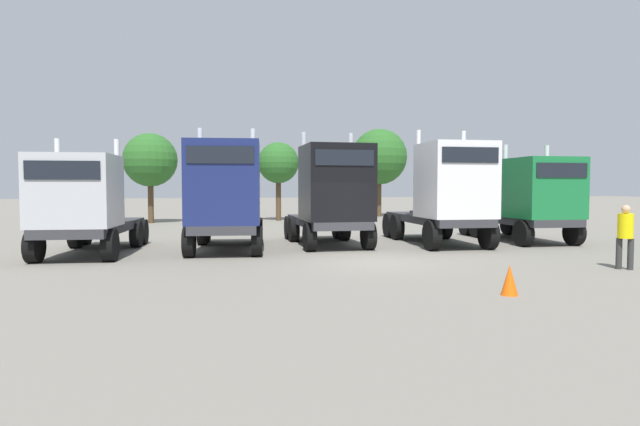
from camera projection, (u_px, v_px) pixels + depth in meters
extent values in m
plane|color=slate|center=(370.00, 262.00, 16.16)|extent=(200.00, 200.00, 0.00)
cube|color=#333338|center=(95.00, 227.00, 18.35)|extent=(2.79, 6.38, 0.30)
cube|color=#B7BABF|center=(76.00, 191.00, 16.35)|extent=(2.61, 2.50, 2.26)
cube|color=black|center=(62.00, 170.00, 15.17)|extent=(2.09, 0.24, 0.55)
cylinder|color=silver|center=(117.00, 182.00, 17.74)|extent=(0.20, 0.20, 2.86)
cylinder|color=silver|center=(58.00, 182.00, 17.47)|extent=(0.20, 0.20, 2.86)
cylinder|color=#333338|center=(105.00, 219.00, 19.68)|extent=(1.20, 1.20, 0.12)
cylinder|color=black|center=(110.00, 245.00, 16.15)|extent=(0.45, 1.03, 1.01)
cylinder|color=black|center=(34.00, 246.00, 15.84)|extent=(0.45, 1.03, 1.01)
cylinder|color=black|center=(136.00, 234.00, 20.00)|extent=(0.45, 1.03, 1.01)
cylinder|color=black|center=(76.00, 235.00, 19.69)|extent=(0.45, 1.03, 1.01)
cylinder|color=black|center=(142.00, 232.00, 21.09)|extent=(0.45, 1.03, 1.01)
cylinder|color=black|center=(85.00, 232.00, 20.78)|extent=(0.45, 1.03, 1.01)
cube|color=#333338|center=(228.00, 224.00, 19.49)|extent=(2.97, 6.26, 0.30)
cube|color=navy|center=(224.00, 183.00, 17.70)|extent=(2.71, 2.86, 2.78)
cube|color=black|center=(220.00, 155.00, 16.36)|extent=(2.09, 0.31, 0.55)
cylinder|color=silver|center=(253.00, 175.00, 19.21)|extent=(0.20, 0.20, 3.38)
cylinder|color=silver|center=(200.00, 175.00, 19.01)|extent=(0.20, 0.20, 3.38)
cylinder|color=#333338|center=(230.00, 217.00, 20.80)|extent=(1.23, 1.23, 0.12)
cylinder|color=black|center=(257.00, 241.00, 17.33)|extent=(0.48, 1.05, 1.01)
cylinder|color=black|center=(189.00, 242.00, 17.10)|extent=(0.48, 1.05, 1.01)
cylinder|color=black|center=(258.00, 232.00, 21.03)|extent=(0.48, 1.05, 1.01)
cylinder|color=black|center=(203.00, 232.00, 20.80)|extent=(0.48, 1.05, 1.01)
cylinder|color=black|center=(259.00, 230.00, 22.12)|extent=(0.48, 1.05, 1.01)
cylinder|color=black|center=(206.00, 230.00, 21.89)|extent=(0.48, 1.05, 1.01)
cube|color=#333338|center=(326.00, 221.00, 21.02)|extent=(2.31, 5.77, 0.30)
cube|color=black|center=(336.00, 183.00, 19.35)|extent=(2.45, 2.50, 2.78)
cube|color=black|center=(345.00, 158.00, 18.09)|extent=(2.10, 0.08, 0.55)
cylinder|color=silver|center=(351.00, 176.00, 20.88)|extent=(0.18, 0.18, 3.38)
cylinder|color=silver|center=(304.00, 175.00, 20.47)|extent=(0.18, 0.18, 3.38)
cylinder|color=#333338|center=(319.00, 215.00, 22.24)|extent=(1.12, 1.12, 0.12)
cylinder|color=black|center=(368.00, 236.00, 19.17)|extent=(0.37, 1.03, 1.02)
cylinder|color=black|center=(310.00, 237.00, 18.69)|extent=(0.37, 1.03, 1.02)
cylinder|color=black|center=(344.00, 229.00, 22.51)|extent=(0.37, 1.03, 1.02)
cylinder|color=black|center=(294.00, 230.00, 22.04)|extent=(0.37, 1.03, 1.02)
cylinder|color=black|center=(338.00, 227.00, 23.59)|extent=(0.37, 1.03, 1.02)
cylinder|color=black|center=(290.00, 228.00, 23.11)|extent=(0.37, 1.03, 1.02)
cube|color=#333338|center=(435.00, 219.00, 21.52)|extent=(2.61, 6.47, 0.30)
cube|color=white|center=(455.00, 180.00, 19.52)|extent=(2.56, 2.59, 2.79)
cube|color=black|center=(470.00, 155.00, 18.26)|extent=(2.10, 0.18, 0.55)
cylinder|color=silver|center=(463.00, 173.00, 21.01)|extent=(0.19, 0.19, 3.39)
cylinder|color=silver|center=(418.00, 173.00, 20.69)|extent=(0.19, 0.19, 3.39)
cylinder|color=#333338|center=(422.00, 212.00, 22.88)|extent=(1.17, 1.17, 0.12)
cylinder|color=black|center=(488.00, 235.00, 19.30)|extent=(0.42, 1.13, 1.11)
cylinder|color=black|center=(432.00, 235.00, 18.92)|extent=(0.42, 1.13, 1.11)
cylinder|color=black|center=(444.00, 226.00, 23.27)|extent=(0.42, 1.13, 1.11)
cylinder|color=black|center=(397.00, 227.00, 22.90)|extent=(0.42, 1.13, 1.11)
cylinder|color=black|center=(435.00, 225.00, 24.35)|extent=(0.42, 1.13, 1.11)
cylinder|color=black|center=(389.00, 225.00, 23.98)|extent=(0.42, 1.13, 1.11)
cube|color=#333338|center=(516.00, 219.00, 22.66)|extent=(2.52, 6.14, 0.30)
cube|color=#197238|center=(544.00, 188.00, 20.72)|extent=(2.52, 2.34, 2.39)
cube|color=black|center=(562.00, 170.00, 19.58)|extent=(2.10, 0.15, 0.55)
cylinder|color=silver|center=(546.00, 181.00, 22.12)|extent=(0.19, 0.19, 2.99)
cylinder|color=silver|center=(505.00, 181.00, 21.77)|extent=(0.19, 0.19, 2.99)
cylinder|color=#333338|center=(501.00, 213.00, 23.96)|extent=(1.16, 1.16, 0.12)
cylinder|color=black|center=(574.00, 233.00, 20.61)|extent=(0.40, 1.03, 1.02)
cylinder|color=black|center=(523.00, 234.00, 20.21)|extent=(0.40, 1.03, 1.02)
cylinder|color=black|center=(521.00, 226.00, 24.27)|extent=(0.40, 1.03, 1.02)
cylinder|color=black|center=(477.00, 226.00, 23.87)|extent=(0.40, 1.03, 1.02)
cylinder|color=black|center=(508.00, 224.00, 25.35)|extent=(0.40, 1.03, 1.02)
cylinder|color=black|center=(466.00, 225.00, 24.95)|extent=(0.40, 1.03, 1.02)
cylinder|color=#313131|center=(631.00, 254.00, 14.54)|extent=(0.23, 0.23, 0.87)
cylinder|color=#313131|center=(619.00, 254.00, 14.67)|extent=(0.23, 0.23, 0.87)
cylinder|color=yellow|center=(625.00, 226.00, 14.57)|extent=(0.56, 0.56, 0.69)
sphere|color=tan|center=(626.00, 209.00, 14.54)|extent=(0.24, 0.24, 0.24)
cone|color=#F2590C|center=(510.00, 280.00, 11.10)|extent=(0.36, 0.36, 0.65)
cylinder|color=#4C3823|center=(151.00, 202.00, 33.47)|extent=(0.36, 0.36, 2.68)
sphere|color=#286023|center=(150.00, 160.00, 33.34)|extent=(3.41, 3.41, 3.41)
cylinder|color=#4C3823|center=(278.00, 200.00, 35.99)|extent=(0.36, 0.36, 2.85)
sphere|color=#286023|center=(278.00, 163.00, 35.87)|extent=(2.81, 2.81, 2.81)
cylinder|color=#4C3823|center=(379.00, 198.00, 41.13)|extent=(0.36, 0.36, 2.95)
sphere|color=#286023|center=(379.00, 157.00, 40.97)|extent=(4.34, 4.34, 4.34)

